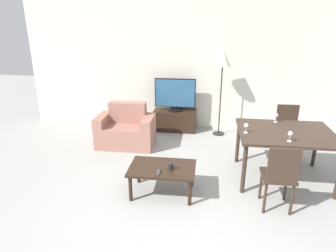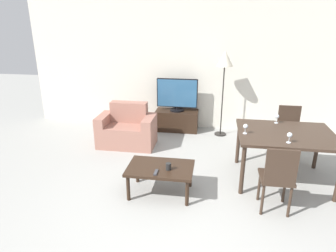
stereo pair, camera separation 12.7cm
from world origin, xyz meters
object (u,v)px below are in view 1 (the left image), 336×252
dining_chair_far (287,129)px  wine_glass_right (290,134)px  floor_lamp (223,63)px  tv_stand (175,120)px  remote_primary (158,172)px  armchair (126,131)px  dining_table (286,137)px  tv (175,95)px  wine_glass_center (276,116)px  cup_white_near (171,166)px  coffee_table (162,170)px  wine_glass_left (246,126)px  dining_chair_near (280,174)px

dining_chair_far → wine_glass_right: size_ratio=6.27×
floor_lamp → wine_glass_right: floor_lamp is taller
tv_stand → remote_primary: size_ratio=6.08×
armchair → wine_glass_right: (2.63, -1.30, 0.57)m
wine_glass_right → dining_table: bearing=82.5°
armchair → floor_lamp: 2.30m
tv → floor_lamp: size_ratio=0.50×
armchair → floor_lamp: bearing=24.8°
tv → dining_table: 2.64m
dining_table → wine_glass_center: wine_glass_center is taller
tv_stand → floor_lamp: size_ratio=0.52×
cup_white_near → coffee_table: bearing=153.0°
coffee_table → remote_primary: bearing=-98.3°
armchair → floor_lamp: (1.79, 0.82, 1.20)m
dining_chair_far → cup_white_near: bearing=-140.0°
tv → remote_primary: tv is taller
armchair → dining_chair_far: 2.93m
tv → coffee_table: (0.10, -2.53, -0.43)m
dining_table → floor_lamp: size_ratio=0.79×
cup_white_near → wine_glass_right: wine_glass_right is taller
coffee_table → remote_primary: size_ratio=6.03×
wine_glass_right → wine_glass_left: bearing=155.6°
dining_chair_far → cup_white_near: size_ratio=9.51×
coffee_table → tv: bearing=92.3°
dining_table → wine_glass_left: wine_glass_left is taller
dining_chair_far → cup_white_near: dining_chair_far is taller
armchair → wine_glass_center: size_ratio=7.33×
floor_lamp → wine_glass_left: size_ratio=11.90×
remote_primary → cup_white_near: (0.15, 0.12, 0.04)m
dining_chair_near → floor_lamp: 2.86m
dining_table → dining_chair_near: dining_chair_near is taller
remote_primary → cup_white_near: 0.19m
tv_stand → dining_table: size_ratio=0.67×
dining_chair_near → dining_chair_far: 1.77m
tv → remote_primary: (0.08, -2.71, -0.37)m
remote_primary → wine_glass_center: (1.69, 1.25, 0.45)m
armchair → cup_white_near: (1.06, -1.64, 0.16)m
cup_white_near → wine_glass_left: size_ratio=0.66×
dining_chair_near → wine_glass_right: same height
dining_chair_near → cup_white_near: bearing=174.2°
cup_white_near → dining_chair_near: bearing=-5.8°
tv → dining_chair_near: bearing=-59.5°
coffee_table → armchair: bearing=120.8°
dining_table → wine_glass_right: 0.42m
coffee_table → remote_primary: remote_primary is taller
floor_lamp → wine_glass_left: 2.01m
floor_lamp → remote_primary: size_ratio=11.58×
armchair → dining_chair_near: bearing=-36.0°
tv_stand → wine_glass_center: 2.39m
tv_stand → floor_lamp: 1.60m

